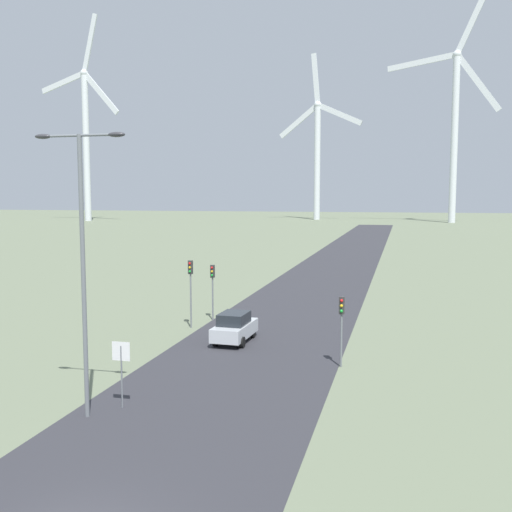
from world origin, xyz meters
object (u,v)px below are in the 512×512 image
object	(u,v)px
wind_turbine_far_left	(86,132)
wind_turbine_center	(455,120)
traffic_light_post_near_left	(213,280)
traffic_light_post_near_right	(342,316)
car_approaching	(234,327)
traffic_light_post_mid_left	(191,279)
stop_sign_near	(121,362)
streetlamp	(82,244)
wind_turbine_left	(317,149)

from	to	relation	value
wind_turbine_far_left	wind_turbine_center	xyz separation A→B (m)	(119.99, 15.78, 2.08)
traffic_light_post_near_left	traffic_light_post_near_right	xyz separation A→B (m)	(10.10, -9.58, -0.19)
car_approaching	wind_turbine_center	xyz separation A→B (m)	(24.63, 166.93, 31.37)
traffic_light_post_near_left	wind_turbine_far_left	world-z (taller)	wind_turbine_far_left
traffic_light_post_mid_left	wind_turbine_center	world-z (taller)	wind_turbine_center
stop_sign_near	traffic_light_post_near_left	world-z (taller)	traffic_light_post_near_left
streetlamp	traffic_light_post_mid_left	xyz separation A→B (m)	(-1.52, 16.26, -3.69)
wind_turbine_far_left	wind_turbine_left	xyz separation A→B (m)	(74.53, 29.40, -4.88)
traffic_light_post_near_left	traffic_light_post_near_right	world-z (taller)	traffic_light_post_near_left
stop_sign_near	wind_turbine_far_left	distance (m)	190.32
wind_turbine_left	wind_turbine_far_left	bearing A→B (deg)	-158.47
car_approaching	wind_turbine_center	size ratio (longest dim) A/B	0.06
traffic_light_post_near_right	wind_turbine_left	size ratio (longest dim) A/B	0.06
stop_sign_near	traffic_light_post_near_left	size ratio (longest dim) A/B	0.71
wind_turbine_center	streetlamp	bearing A→B (deg)	-98.53
stop_sign_near	traffic_light_post_near_right	bearing A→B (deg)	44.63
traffic_light_post_near_left	traffic_light_post_mid_left	xyz separation A→B (m)	(-0.63, -2.78, 0.42)
traffic_light_post_near_left	wind_turbine_far_left	size ratio (longest dim) A/B	0.06
traffic_light_post_mid_left	car_approaching	bearing A→B (deg)	-37.74
streetlamp	wind_turbine_far_left	size ratio (longest dim) A/B	0.17
wind_turbine_left	wind_turbine_center	size ratio (longest dim) A/B	0.80
wind_turbine_center	wind_turbine_far_left	bearing A→B (deg)	-172.51
streetlamp	wind_turbine_left	xyz separation A→B (m)	(-18.45, 193.79, 18.32)
traffic_light_post_near_left	traffic_light_post_mid_left	world-z (taller)	traffic_light_post_mid_left
traffic_light_post_mid_left	wind_turbine_far_left	xyz separation A→B (m)	(-91.46, 148.12, 26.88)
streetlamp	traffic_light_post_mid_left	distance (m)	16.74
stop_sign_near	traffic_light_post_mid_left	bearing A→B (deg)	99.18
traffic_light_post_near_right	traffic_light_post_mid_left	xyz separation A→B (m)	(-10.73, 6.80, 0.61)
stop_sign_near	traffic_light_post_near_right	distance (m)	11.69
stop_sign_near	traffic_light_post_near_left	distance (m)	17.89
car_approaching	wind_turbine_left	world-z (taller)	wind_turbine_left
traffic_light_post_mid_left	wind_turbine_center	xyz separation A→B (m)	(28.54, 163.90, 28.96)
wind_turbine_far_left	wind_turbine_left	world-z (taller)	wind_turbine_far_left
traffic_light_post_mid_left	wind_turbine_center	distance (m)	168.87
streetlamp	traffic_light_post_near_left	distance (m)	19.49
traffic_light_post_near_right	wind_turbine_left	world-z (taller)	wind_turbine_left
streetlamp	wind_turbine_far_left	distance (m)	190.27
traffic_light_post_near_right	wind_turbine_center	distance (m)	174.16
traffic_light_post_near_right	wind_turbine_left	distance (m)	187.76
traffic_light_post_near_left	traffic_light_post_near_right	distance (m)	13.92
streetlamp	traffic_light_post_near_right	world-z (taller)	streetlamp
stop_sign_near	wind_turbine_left	distance (m)	194.90
wind_turbine_center	traffic_light_post_near_left	bearing A→B (deg)	-99.83
stop_sign_near	wind_turbine_center	size ratio (longest dim) A/B	0.04
traffic_light_post_mid_left	traffic_light_post_near_right	bearing A→B (deg)	-32.36
car_approaching	wind_turbine_center	bearing A→B (deg)	81.61
traffic_light_post_mid_left	car_approaching	world-z (taller)	traffic_light_post_mid_left
wind_turbine_center	wind_turbine_left	bearing A→B (deg)	163.32
traffic_light_post_mid_left	wind_turbine_far_left	bearing A→B (deg)	121.69
traffic_light_post_near_right	wind_turbine_left	xyz separation A→B (m)	(-27.66, 184.33, 22.61)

